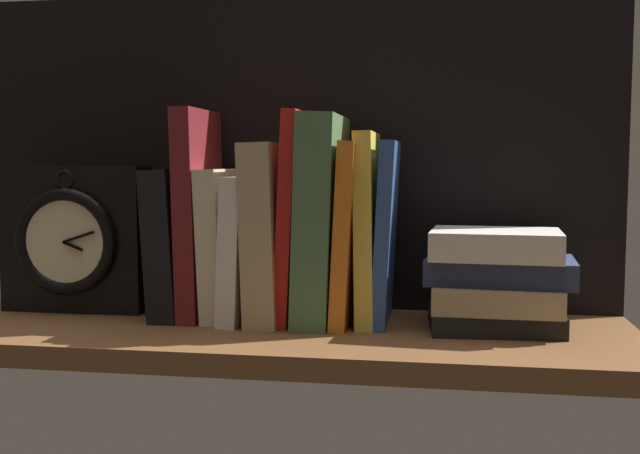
# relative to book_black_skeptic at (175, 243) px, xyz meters

# --- Properties ---
(ground_plane) EXTENTS (0.83, 0.27, 0.03)m
(ground_plane) POSITION_rel_book_black_skeptic_xyz_m (0.13, -0.04, -0.10)
(ground_plane) COLOR brown
(back_panel) EXTENTS (0.83, 0.01, 0.41)m
(back_panel) POSITION_rel_book_black_skeptic_xyz_m (0.13, 0.08, 0.11)
(back_panel) COLOR black
(back_panel) RESTS_ON ground_plane
(book_black_skeptic) EXTENTS (0.04, 0.13, 0.18)m
(book_black_skeptic) POSITION_rel_book_black_skeptic_xyz_m (0.00, 0.00, 0.00)
(book_black_skeptic) COLOR black
(book_black_skeptic) RESTS_ON ground_plane
(book_maroon_dawkins) EXTENTS (0.03, 0.13, 0.25)m
(book_maroon_dawkins) POSITION_rel_book_black_skeptic_xyz_m (0.03, 0.00, 0.04)
(book_maroon_dawkins) COLOR maroon
(book_maroon_dawkins) RESTS_ON ground_plane
(book_cream_twain) EXTENTS (0.03, 0.12, 0.18)m
(book_cream_twain) POSITION_rel_book_black_skeptic_xyz_m (0.06, 0.00, 0.00)
(book_cream_twain) COLOR beige
(book_cream_twain) RESTS_ON ground_plane
(book_white_catcher) EXTENTS (0.03, 0.15, 0.17)m
(book_white_catcher) POSITION_rel_book_black_skeptic_xyz_m (0.09, 0.00, -0.00)
(book_white_catcher) COLOR silver
(book_white_catcher) RESTS_ON ground_plane
(book_tan_shortstories) EXTENTS (0.04, 0.15, 0.21)m
(book_tan_shortstories) POSITION_rel_book_black_skeptic_xyz_m (0.12, 0.00, 0.02)
(book_tan_shortstories) COLOR tan
(book_tan_shortstories) RESTS_ON ground_plane
(book_red_requiem) EXTENTS (0.03, 0.13, 0.25)m
(book_red_requiem) POSITION_rel_book_black_skeptic_xyz_m (0.15, 0.00, 0.03)
(book_red_requiem) COLOR red
(book_red_requiem) RESTS_ON ground_plane
(book_green_romantic) EXTENTS (0.05, 0.15, 0.25)m
(book_green_romantic) POSITION_rel_book_black_skeptic_xyz_m (0.18, 0.00, 0.03)
(book_green_romantic) COLOR #476B44
(book_green_romantic) RESTS_ON ground_plane
(book_orange_pandolfini) EXTENTS (0.03, 0.15, 0.21)m
(book_orange_pandolfini) POSITION_rel_book_black_skeptic_xyz_m (0.22, 0.00, 0.02)
(book_orange_pandolfini) COLOR orange
(book_orange_pandolfini) RESTS_ON ground_plane
(book_yellow_seinlanguage) EXTENTS (0.02, 0.12, 0.23)m
(book_yellow_seinlanguage) POSITION_rel_book_black_skeptic_xyz_m (0.24, 0.00, 0.02)
(book_yellow_seinlanguage) COLOR gold
(book_yellow_seinlanguage) RESTS_ON ground_plane
(book_blue_modern) EXTENTS (0.03, 0.12, 0.22)m
(book_blue_modern) POSITION_rel_book_black_skeptic_xyz_m (0.26, 0.00, 0.02)
(book_blue_modern) COLOR #2D4C8E
(book_blue_modern) RESTS_ON ground_plane
(framed_clock) EXTENTS (0.19, 0.06, 0.19)m
(framed_clock) POSITION_rel_book_black_skeptic_xyz_m (-0.14, 0.00, 0.00)
(framed_clock) COLOR black
(framed_clock) RESTS_ON ground_plane
(book_stack_side) EXTENTS (0.17, 0.14, 0.11)m
(book_stack_side) POSITION_rel_book_black_skeptic_xyz_m (0.39, -0.02, -0.03)
(book_stack_side) COLOR black
(book_stack_side) RESTS_ON ground_plane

